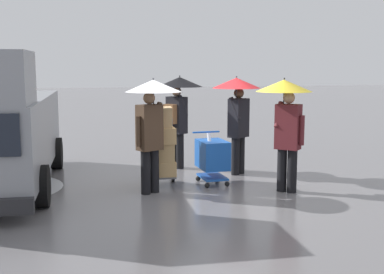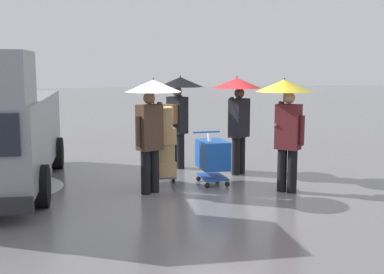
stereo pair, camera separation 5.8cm
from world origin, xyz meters
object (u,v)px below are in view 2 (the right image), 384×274
Objects in this scene: shopping_cart_vendor at (213,156)px; pedestrian_black_side at (286,109)px; pedestrian_pink_side at (179,101)px; pedestrian_white_side at (238,102)px; pedestrian_far_side at (152,109)px; hand_dolly_boxes at (163,145)px.

pedestrian_black_side is (-1.17, 0.90, 1.00)m from shopping_cart_vendor.
pedestrian_pink_side and pedestrian_white_side have the same top height.
pedestrian_pink_side is 1.00× the size of pedestrian_black_side.
pedestrian_black_side is 1.00× the size of pedestrian_far_side.
pedestrian_black_side is 2.49m from pedestrian_far_side.
pedestrian_black_side is at bearing 142.58° from shopping_cart_vendor.
pedestrian_far_side is (2.45, -0.46, 0.01)m from pedestrian_black_side.
pedestrian_white_side is (0.42, -1.62, 0.01)m from pedestrian_black_side.
hand_dolly_boxes is 0.93m from pedestrian_far_side.
pedestrian_white_side is 1.00× the size of pedestrian_far_side.
pedestrian_black_side is at bearing 156.99° from hand_dolly_boxes.
hand_dolly_boxes is 0.73× the size of pedestrian_white_side.
pedestrian_white_side reaches higher than hand_dolly_boxes.
pedestrian_black_side is at bearing 104.65° from pedestrian_white_side.
pedestrian_far_side is at bearing 29.76° from pedestrian_white_side.
pedestrian_far_side reaches higher than hand_dolly_boxes.
hand_dolly_boxes is at bearing -23.01° from pedestrian_black_side.
pedestrian_pink_side is at bearing -111.57° from hand_dolly_boxes.
pedestrian_black_side is (-2.18, 0.93, 0.75)m from hand_dolly_boxes.
shopping_cart_vendor is 0.49× the size of pedestrian_white_side.
pedestrian_pink_side is 1.00× the size of pedestrian_white_side.
pedestrian_black_side is at bearing 121.37° from pedestrian_pink_side.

